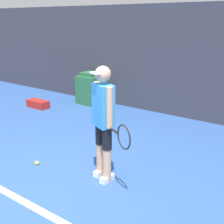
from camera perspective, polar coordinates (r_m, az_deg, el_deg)
The scene contains 7 objects.
ground_plane at distance 4.40m, azimuth -12.34°, elevation -14.64°, with size 24.00×24.00×0.00m, color #2D5193.
back_wall at distance 7.39m, azimuth 13.76°, elevation 8.78°, with size 24.00×0.10×2.61m.
court_baseline at distance 4.26m, azimuth -15.19°, elevation -15.90°, with size 21.60×0.10×0.01m.
tennis_player at distance 4.35m, azimuth -1.52°, elevation -1.24°, with size 0.90×0.49×1.66m.
tennis_ball at distance 5.22m, azimuth -13.57°, elevation -9.05°, with size 0.07×0.07×0.07m.
covered_chair at distance 8.62m, azimuth -3.93°, elevation 4.26°, with size 0.61×0.59×0.87m.
equipment_bag at distance 8.48m, azimuth -13.37°, elevation 1.45°, with size 0.62×0.28×0.20m.
Camera 1 is at (2.95, -2.36, 2.26)m, focal length 50.00 mm.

